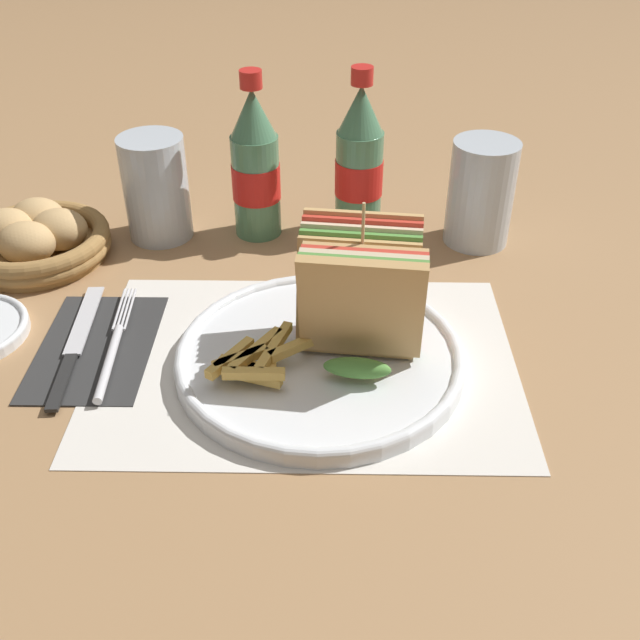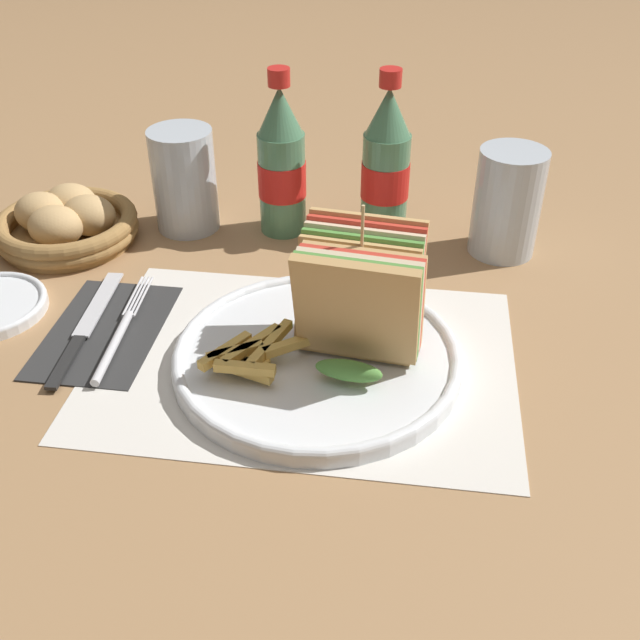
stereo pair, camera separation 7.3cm
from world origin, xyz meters
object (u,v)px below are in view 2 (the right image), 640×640
fork (117,337)px  bread_basket (66,223)px  glass_near (507,203)px  coke_bottle_far (386,166)px  club_sandwich (360,297)px  knife (86,327)px  glass_far (184,180)px  coke_bottle_near (282,165)px  plate_main (317,356)px

fork → bread_basket: bearing=121.3°
glass_near → coke_bottle_far: bearing=167.7°
club_sandwich → fork: 0.25m
knife → bread_basket: (-0.10, 0.18, 0.02)m
bread_basket → glass_far: bearing=22.8°
club_sandwich → bread_basket: size_ratio=0.88×
fork → coke_bottle_near: coke_bottle_near is taller
coke_bottle_near → glass_near: coke_bottle_near is taller
glass_far → coke_bottle_far: bearing=5.5°
glass_near → bread_basket: 0.54m
club_sandwich → glass_near: size_ratio=1.19×
fork → knife: fork is taller
fork → bread_basket: size_ratio=1.10×
coke_bottle_far → glass_near: (0.15, -0.03, -0.02)m
club_sandwich → coke_bottle_far: bearing=88.8°
glass_near → glass_far: (-0.40, 0.01, 0.00)m
plate_main → coke_bottle_near: (-0.08, 0.27, 0.08)m
coke_bottle_near → bread_basket: bearing=-165.4°
coke_bottle_near → glass_far: (-0.12, -0.01, -0.02)m
fork → knife: (-0.04, 0.02, -0.00)m
plate_main → glass_near: size_ratio=2.19×
club_sandwich → coke_bottle_near: size_ratio=0.75×
fork → glass_near: bearing=28.5°
plate_main → fork: bearing=178.4°
club_sandwich → fork: size_ratio=0.80×
plate_main → glass_near: glass_near is taller
plate_main → coke_bottle_far: (0.04, 0.29, 0.08)m
coke_bottle_far → knife: bearing=-137.8°
plate_main → coke_bottle_far: bearing=81.2°
club_sandwich → fork: (-0.24, -0.01, -0.07)m
fork → glass_near: 0.47m
fork → bread_basket: bread_basket is taller
fork → coke_bottle_far: (0.25, 0.28, 0.08)m
fork → knife: 0.04m
glass_far → bread_basket: 0.16m
club_sandwich → knife: club_sandwich is taller
knife → glass_far: size_ratio=1.59×
glass_far → plate_main: bearing=-51.9°
club_sandwich → glass_far: 0.35m
coke_bottle_far → bread_basket: 0.40m
club_sandwich → coke_bottle_near: coke_bottle_near is taller
coke_bottle_far → glass_far: 0.25m
club_sandwich → coke_bottle_near: (-0.12, 0.26, 0.01)m
club_sandwich → glass_far: size_ratio=1.19×
knife → plate_main: bearing=-8.5°
knife → coke_bottle_far: size_ratio=1.00×
glass_near → plate_main: bearing=-127.0°
club_sandwich → knife: (-0.29, 0.01, -0.07)m
glass_far → glass_near: bearing=-1.1°
fork → glass_far: 0.26m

